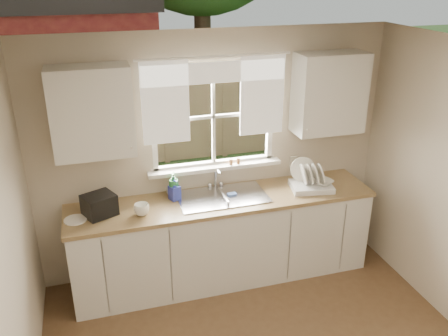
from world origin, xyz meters
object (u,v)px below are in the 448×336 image
object	(u,v)px
dish_rack	(311,182)
soap_bottle_a	(174,186)
black_appliance	(99,205)
cup	(142,210)

from	to	relation	value
dish_rack	soap_bottle_a	bearing A→B (deg)	172.56
dish_rack	soap_bottle_a	distance (m)	1.40
soap_bottle_a	black_appliance	world-z (taller)	soap_bottle_a
soap_bottle_a	black_appliance	distance (m)	0.73
soap_bottle_a	cup	size ratio (longest dim) A/B	1.97
black_appliance	dish_rack	bearing A→B (deg)	-25.49
soap_bottle_a	cup	bearing A→B (deg)	-125.56
dish_rack	cup	world-z (taller)	dish_rack
soap_bottle_a	dish_rack	bearing A→B (deg)	11.74
dish_rack	cup	bearing A→B (deg)	-177.79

